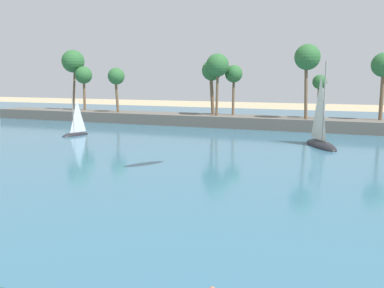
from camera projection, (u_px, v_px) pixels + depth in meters
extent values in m
cube|color=#386B84|center=(277.00, 134.00, 55.94)|extent=(220.00, 91.53, 0.06)
cube|color=#605B54|center=(284.00, 123.00, 61.08)|extent=(107.97, 6.00, 1.80)
cylinder|color=brown|center=(382.00, 93.00, 56.31)|extent=(0.56, 0.86, 7.69)
sphere|color=#2D6633|center=(384.00, 65.00, 55.70)|extent=(3.38, 3.38, 3.38)
cylinder|color=brown|center=(306.00, 88.00, 57.78)|extent=(0.77, 0.50, 8.80)
sphere|color=#2D6633|center=(307.00, 57.00, 57.08)|extent=(3.63, 3.63, 3.63)
cylinder|color=brown|center=(117.00, 94.00, 70.01)|extent=(0.69, 0.60, 6.22)
sphere|color=#2D6633|center=(116.00, 76.00, 69.52)|extent=(2.87, 2.87, 2.87)
cylinder|color=brown|center=(217.00, 91.00, 63.23)|extent=(0.59, 0.53, 7.87)
sphere|color=#2D6633|center=(217.00, 65.00, 62.61)|extent=(3.55, 3.55, 3.55)
cylinder|color=brown|center=(74.00, 86.00, 76.21)|extent=(0.94, 0.87, 9.01)
sphere|color=#2D6633|center=(73.00, 61.00, 75.50)|extent=(4.19, 4.19, 4.19)
cylinder|color=brown|center=(212.00, 93.00, 65.29)|extent=(0.95, 0.72, 7.12)
sphere|color=#2D6633|center=(212.00, 70.00, 64.73)|extent=(3.27, 3.27, 3.27)
cylinder|color=brown|center=(84.00, 93.00, 74.81)|extent=(0.48, 0.52, 6.45)
sphere|color=#2D6633|center=(84.00, 75.00, 74.29)|extent=(3.13, 3.13, 3.13)
cylinder|color=brown|center=(319.00, 100.00, 59.10)|extent=(0.54, 0.74, 5.34)
sphere|color=#2D6633|center=(320.00, 82.00, 58.67)|extent=(2.07, 2.07, 2.07)
cylinder|color=brown|center=(233.00, 94.00, 64.79)|extent=(0.43, 0.69, 6.56)
sphere|color=#2D6633|center=(234.00, 74.00, 64.27)|extent=(2.78, 2.78, 2.78)
ellipsoid|color=black|center=(75.00, 135.00, 54.11)|extent=(2.29, 4.27, 0.82)
cylinder|color=gray|center=(73.00, 113.00, 53.48)|extent=(0.12, 0.12, 5.12)
pyramid|color=silver|center=(78.00, 116.00, 54.08)|extent=(0.62, 1.81, 4.35)
ellipsoid|color=black|center=(321.00, 146.00, 45.27)|extent=(4.98, 7.16, 1.39)
cylinder|color=gray|center=(324.00, 101.00, 44.13)|extent=(0.21, 0.21, 8.71)
pyramid|color=silver|center=(320.00, 107.00, 45.40)|extent=(1.59, 2.90, 7.40)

